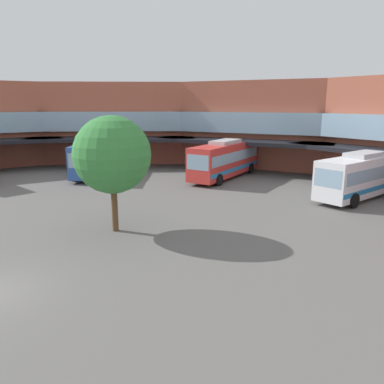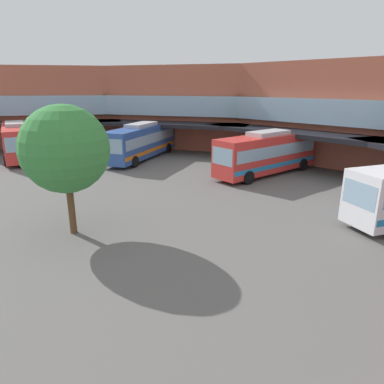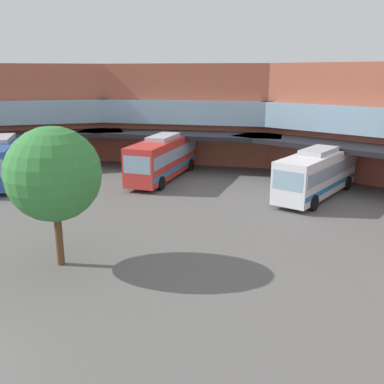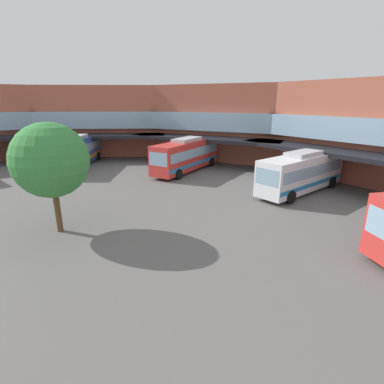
% 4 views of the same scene
% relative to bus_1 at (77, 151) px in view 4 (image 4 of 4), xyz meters
% --- Properties ---
extents(station_building, '(79.81, 39.76, 9.87)m').
position_rel_bus_1_xyz_m(station_building, '(18.82, 5.05, 3.04)').
color(station_building, '#AD5942').
rests_on(station_building, ground).
extents(bus_1, '(9.60, 10.78, 3.80)m').
position_rel_bus_1_xyz_m(bus_1, '(0.00, 0.00, 0.00)').
color(bus_1, '#2D519E').
rests_on(bus_1, ground).
extents(bus_2, '(4.32, 10.33, 3.67)m').
position_rel_bus_1_xyz_m(bus_2, '(25.22, 6.92, -0.06)').
color(bus_2, white).
rests_on(bus_2, ground).
extents(bus_4, '(4.18, 11.27, 3.83)m').
position_rel_bus_1_xyz_m(bus_4, '(12.01, 6.82, 0.01)').
color(bus_4, red).
rests_on(bus_4, ground).
extents(plaza_tree, '(4.45, 4.45, 6.77)m').
position_rel_bus_1_xyz_m(plaza_tree, '(16.57, -10.92, 2.61)').
color(plaza_tree, brown).
rests_on(plaza_tree, ground).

